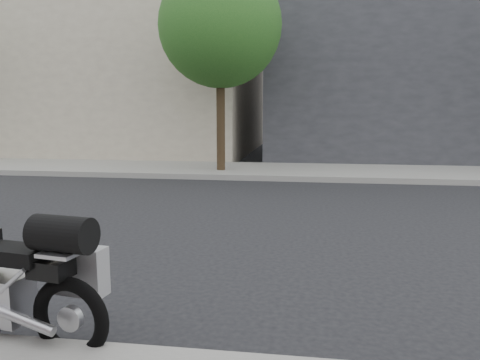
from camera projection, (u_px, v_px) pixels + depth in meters
The scene contains 6 objects.
ground at pixel (276, 231), 7.32m from camera, with size 120.00×120.00×0.00m, color black.
far_sidewalk at pixel (291, 171), 13.67m from camera, with size 44.00×3.00×0.15m, color gray.
far_building_dark at pixel (472, 69), 18.99m from camera, with size 16.00×11.00×7.00m.
far_building_cream at pixel (100, 62), 21.21m from camera, with size 14.00×11.00×8.00m.
street_tree_mid at pixel (220, 26), 12.85m from camera, with size 3.40×3.40×5.70m.
motorcycle at pixel (7, 277), 3.69m from camera, with size 2.12×0.71×1.34m.
Camera 1 is at (-0.48, 7.12, 1.89)m, focal length 35.00 mm.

